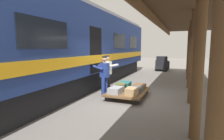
% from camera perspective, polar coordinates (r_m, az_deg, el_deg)
% --- Properties ---
extents(ground_plane, '(60.00, 60.00, 0.00)m').
position_cam_1_polar(ground_plane, '(7.57, 7.36, -8.64)').
color(ground_plane, slate).
extents(platform_canopy, '(3.20, 17.57, 3.56)m').
position_cam_1_polar(platform_canopy, '(7.15, 24.77, 16.12)').
color(platform_canopy, brown).
rests_on(platform_canopy, ground_plane).
extents(train_car, '(3.02, 17.52, 4.00)m').
position_cam_1_polar(train_car, '(8.72, -13.99, 7.00)').
color(train_car, navy).
rests_on(train_car, ground_plane).
extents(luggage_cart, '(1.45, 2.11, 0.27)m').
position_cam_1_polar(luggage_cart, '(7.49, 5.16, -6.93)').
color(luggage_cart, brown).
rests_on(luggage_cart, ground_plane).
extents(suitcase_tan_vintage, '(0.42, 0.55, 0.27)m').
position_cam_1_polar(suitcase_tan_vintage, '(6.82, 6.37, -6.85)').
color(suitcase_tan_vintage, tan).
rests_on(suitcase_tan_vintage, luggage_cart).
extents(suitcase_gray_aluminum, '(0.49, 0.64, 0.24)m').
position_cam_1_polar(suitcase_gray_aluminum, '(7.02, 1.21, -6.52)').
color(suitcase_gray_aluminum, '#9EA0A5').
rests_on(suitcase_gray_aluminum, luggage_cart).
extents(suitcase_olive_duffel, '(0.47, 0.50, 0.28)m').
position_cam_1_polar(suitcase_olive_duffel, '(7.55, 2.80, -5.38)').
color(suitcase_olive_duffel, brown).
rests_on(suitcase_olive_duffel, luggage_cart).
extents(suitcase_teal_softside, '(0.49, 0.66, 0.24)m').
position_cam_1_polar(suitcase_teal_softside, '(8.09, 4.17, -4.69)').
color(suitcase_teal_softside, '#1E666B').
rests_on(suitcase_teal_softside, luggage_cart).
extents(suitcase_slate_roller, '(0.53, 0.59, 0.19)m').
position_cam_1_polar(suitcase_slate_roller, '(7.37, 7.61, -6.12)').
color(suitcase_slate_roller, '#4C515B').
rests_on(suitcase_slate_roller, luggage_cart).
extents(suitcase_brown_leather, '(0.55, 0.62, 0.19)m').
position_cam_1_polar(suitcase_brown_leather, '(7.92, 8.68, -5.21)').
color(suitcase_brown_leather, brown).
rests_on(suitcase_brown_leather, luggage_cart).
extents(porter_in_overalls, '(0.72, 0.53, 1.70)m').
position_cam_1_polar(porter_in_overalls, '(7.49, -2.51, -1.51)').
color(porter_in_overalls, navy).
rests_on(porter_in_overalls, ground_plane).
extents(porter_by_door, '(0.68, 0.45, 1.70)m').
position_cam_1_polar(porter_by_door, '(8.31, -1.35, -0.64)').
color(porter_by_door, '#332D28').
rests_on(porter_by_door, ground_plane).
extents(baggage_tug, '(1.42, 1.89, 1.30)m').
position_cam_1_polar(baggage_tug, '(16.63, 15.77, 1.99)').
color(baggage_tug, black).
rests_on(baggage_tug, ground_plane).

